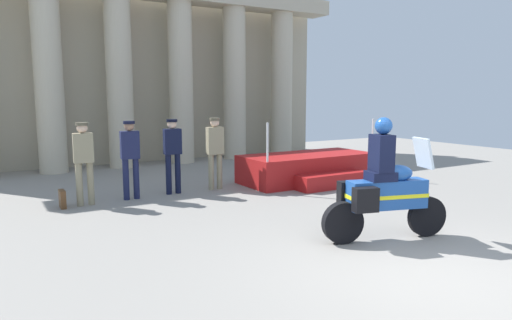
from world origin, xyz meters
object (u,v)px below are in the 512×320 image
at_px(officer_in_row_2, 173,150).
at_px(officer_in_row_0, 84,157).
at_px(reviewing_stand, 309,169).
at_px(officer_in_row_1, 130,153).
at_px(motorcycle_with_rider, 383,190).
at_px(officer_in_row_3, 215,148).
at_px(briefcase_on_ground, 62,199).

bearing_deg(officer_in_row_2, officer_in_row_0, 10.12).
xyz_separation_m(reviewing_stand, officer_in_row_2, (-3.52, 0.41, 0.66)).
distance_m(officer_in_row_1, motorcycle_with_rider, 5.41).
distance_m(reviewing_stand, officer_in_row_0, 5.51).
relative_size(officer_in_row_1, officer_in_row_3, 0.99).
relative_size(reviewing_stand, briefcase_on_ground, 9.55).
distance_m(officer_in_row_1, officer_in_row_2, 0.98).
relative_size(officer_in_row_0, officer_in_row_2, 1.00).
distance_m(officer_in_row_2, officer_in_row_3, 1.04).
bearing_deg(officer_in_row_3, reviewing_stand, 177.69).
xyz_separation_m(reviewing_stand, briefcase_on_ground, (-5.90, 0.28, -0.16)).
bearing_deg(motorcycle_with_rider, officer_in_row_3, 112.40).
bearing_deg(officer_in_row_3, officer_in_row_1, 6.76).
height_order(officer_in_row_2, officer_in_row_3, officer_in_row_3).
xyz_separation_m(officer_in_row_1, officer_in_row_3, (2.01, 0.02, 0.00)).
distance_m(officer_in_row_0, officer_in_row_3, 2.97).
bearing_deg(officer_in_row_3, briefcase_on_ground, 7.57).
height_order(officer_in_row_2, motorcycle_with_rider, motorcycle_with_rider).
bearing_deg(reviewing_stand, briefcase_on_ground, 177.28).
xyz_separation_m(officer_in_row_0, officer_in_row_3, (2.97, 0.09, 0.00)).
bearing_deg(officer_in_row_0, motorcycle_with_rider, 132.56).
relative_size(reviewing_stand, officer_in_row_3, 2.02).
bearing_deg(officer_in_row_3, officer_in_row_0, 7.89).
xyz_separation_m(reviewing_stand, officer_in_row_1, (-4.50, 0.34, 0.65)).
distance_m(officer_in_row_1, briefcase_on_ground, 1.62).
distance_m(officer_in_row_0, motorcycle_with_rider, 5.86).
bearing_deg(officer_in_row_2, motorcycle_with_rider, 113.81).
xyz_separation_m(officer_in_row_1, briefcase_on_ground, (-1.40, -0.06, -0.82)).
bearing_deg(briefcase_on_ground, officer_in_row_3, 1.46).
bearing_deg(officer_in_row_0, officer_in_row_2, -169.88).
height_order(officer_in_row_0, officer_in_row_2, officer_in_row_2).
relative_size(officer_in_row_0, briefcase_on_ground, 4.69).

